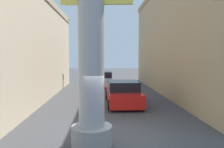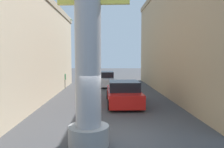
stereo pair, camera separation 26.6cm
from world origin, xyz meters
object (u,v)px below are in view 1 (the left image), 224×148
neon_sign_pole (91,24)px  car_far (103,79)px  pedestrian_far_left (62,79)px  car_lead (123,94)px  palm_tree_far_left (60,44)px  street_lamp (191,33)px

neon_sign_pole → car_far: (0.50, 15.61, -3.48)m
neon_sign_pole → pedestrian_far_left: bearing=104.1°
car_lead → palm_tree_far_left: 13.65m
neon_sign_pole → street_lamp: bearing=46.8°
car_far → neon_sign_pole: bearing=-91.8°
neon_sign_pole → palm_tree_far_left: (-4.48, 18.19, 0.33)m
palm_tree_far_left → pedestrian_far_left: bearing=-77.1°
car_lead → palm_tree_far_left: palm_tree_far_left is taller
street_lamp → car_lead: bearing=179.4°
palm_tree_far_left → pedestrian_far_left: (0.90, -3.96, -3.58)m
street_lamp → car_lead: (-4.46, 0.05, -3.95)m
street_lamp → palm_tree_far_left: (-10.69, 11.57, -0.11)m
car_lead → car_far: 9.02m
neon_sign_pole → pedestrian_far_left: 15.03m
car_lead → pedestrian_far_left: pedestrian_far_left is taller
street_lamp → car_far: bearing=122.5°
street_lamp → pedestrian_far_left: 12.94m
car_far → pedestrian_far_left: pedestrian_far_left is taller
street_lamp → pedestrian_far_left: (-9.79, 7.61, -3.69)m
palm_tree_far_left → street_lamp: bearing=-47.3°
palm_tree_far_left → pedestrian_far_left: 5.42m
neon_sign_pole → pedestrian_far_left: neon_sign_pole is taller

